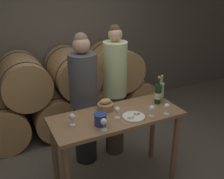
# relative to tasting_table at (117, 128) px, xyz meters

# --- Properties ---
(stone_wall_back) EXTENTS (10.00, 0.12, 3.20)m
(stone_wall_back) POSITION_rel_tasting_table_xyz_m (0.00, 2.06, 0.84)
(stone_wall_back) COLOR #60594F
(stone_wall_back) RESTS_ON ground_plane
(barrel_stack) EXTENTS (2.85, 0.88, 1.27)m
(barrel_stack) POSITION_rel_tasting_table_xyz_m (-0.00, 1.50, -0.17)
(barrel_stack) COLOR tan
(barrel_stack) RESTS_ON ground_plane
(tasting_table) EXTENTS (1.42, 0.58, 0.92)m
(tasting_table) POSITION_rel_tasting_table_xyz_m (0.00, 0.00, 0.00)
(tasting_table) COLOR olive
(tasting_table) RESTS_ON ground_plane
(person_left) EXTENTS (0.34, 0.34, 1.70)m
(person_left) POSITION_rel_tasting_table_xyz_m (-0.16, 0.58, 0.11)
(person_left) COLOR #232326
(person_left) RESTS_ON ground_plane
(person_right) EXTENTS (0.30, 0.30, 1.76)m
(person_right) POSITION_rel_tasting_table_xyz_m (0.27, 0.58, 0.15)
(person_right) COLOR #4C4238
(person_right) RESTS_ON ground_plane
(wine_bottle_red) EXTENTS (0.07, 0.07, 0.33)m
(wine_bottle_red) POSITION_rel_tasting_table_xyz_m (0.55, 0.04, 0.28)
(wine_bottle_red) COLOR #193819
(wine_bottle_red) RESTS_ON tasting_table
(wine_bottle_white) EXTENTS (0.07, 0.07, 0.32)m
(wine_bottle_white) POSITION_rel_tasting_table_xyz_m (0.63, 0.09, 0.27)
(wine_bottle_white) COLOR #ADBC7F
(wine_bottle_white) RESTS_ON tasting_table
(blue_crock) EXTENTS (0.13, 0.13, 0.12)m
(blue_crock) POSITION_rel_tasting_table_xyz_m (-0.24, -0.11, 0.23)
(blue_crock) COLOR navy
(blue_crock) RESTS_ON tasting_table
(bread_basket) EXTENTS (0.18, 0.18, 0.13)m
(bread_basket) POSITION_rel_tasting_table_xyz_m (-0.06, 0.16, 0.21)
(bread_basket) COLOR #A87F4C
(bread_basket) RESTS_ON tasting_table
(cheese_plate) EXTENTS (0.24, 0.24, 0.04)m
(cheese_plate) POSITION_rel_tasting_table_xyz_m (0.14, -0.12, 0.17)
(cheese_plate) COLOR white
(cheese_plate) RESTS_ON tasting_table
(wine_glass_far_left) EXTENTS (0.06, 0.06, 0.12)m
(wine_glass_far_left) POSITION_rel_tasting_table_xyz_m (-0.49, 0.01, 0.25)
(wine_glass_far_left) COLOR white
(wine_glass_far_left) RESTS_ON tasting_table
(wine_glass_left) EXTENTS (0.06, 0.06, 0.12)m
(wine_glass_left) POSITION_rel_tasting_table_xyz_m (-0.25, -0.21, 0.25)
(wine_glass_left) COLOR white
(wine_glass_left) RESTS_ON tasting_table
(wine_glass_center) EXTENTS (0.06, 0.06, 0.12)m
(wine_glass_center) POSITION_rel_tasting_table_xyz_m (-0.02, -0.05, 0.25)
(wine_glass_center) COLOR white
(wine_glass_center) RESTS_ON tasting_table
(wine_glass_right) EXTENTS (0.06, 0.06, 0.12)m
(wine_glass_right) POSITION_rel_tasting_table_xyz_m (0.32, -0.19, 0.25)
(wine_glass_right) COLOR white
(wine_glass_right) RESTS_ON tasting_table
(wine_glass_far_right) EXTENTS (0.06, 0.06, 0.12)m
(wine_glass_far_right) POSITION_rel_tasting_table_xyz_m (0.49, -0.22, 0.25)
(wine_glass_far_right) COLOR white
(wine_glass_far_right) RESTS_ON tasting_table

